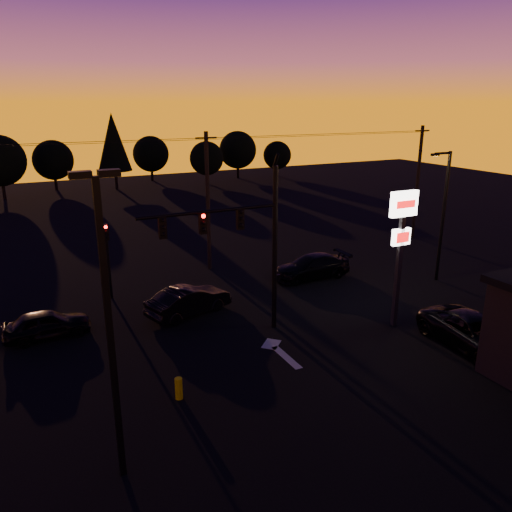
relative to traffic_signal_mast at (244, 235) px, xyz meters
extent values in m
plane|color=black|center=(0.10, -3.99, -4.94)|extent=(120.00, 120.00, 0.00)
cube|color=beige|center=(0.60, -2.99, -4.93)|extent=(0.35, 2.20, 0.01)
cube|color=beige|center=(0.60, -1.59, -4.93)|extent=(1.20, 1.20, 0.01)
cylinder|color=black|center=(1.60, 0.01, -0.94)|extent=(0.24, 0.24, 8.00)
cylinder|color=black|center=(1.60, 0.01, 3.26)|extent=(0.14, 0.52, 0.76)
cylinder|color=black|center=(-1.65, 0.01, 1.26)|extent=(6.50, 0.16, 0.16)
cube|color=black|center=(-0.20, 0.01, 0.76)|extent=(0.32, 0.22, 0.95)
sphere|color=black|center=(-0.20, -0.12, 1.11)|extent=(0.18, 0.18, 0.18)
sphere|color=black|center=(-0.20, -0.12, 0.81)|extent=(0.18, 0.18, 0.18)
sphere|color=black|center=(-0.20, -0.12, 0.51)|extent=(0.18, 0.18, 0.18)
cube|color=black|center=(-2.00, 0.01, 0.76)|extent=(0.32, 0.22, 0.95)
sphere|color=#FF0705|center=(-2.00, -0.12, 1.11)|extent=(0.18, 0.18, 0.18)
sphere|color=black|center=(-2.00, -0.12, 0.81)|extent=(0.18, 0.18, 0.18)
sphere|color=black|center=(-2.00, -0.12, 0.51)|extent=(0.18, 0.18, 0.18)
cube|color=black|center=(-3.80, 0.01, 0.76)|extent=(0.32, 0.22, 0.95)
sphere|color=black|center=(-3.80, -0.12, 1.11)|extent=(0.18, 0.18, 0.18)
sphere|color=black|center=(-3.80, -0.12, 0.81)|extent=(0.18, 0.18, 0.18)
sphere|color=black|center=(-3.80, -0.12, 0.51)|extent=(0.18, 0.18, 0.18)
cube|color=black|center=(1.78, 0.01, -2.34)|extent=(0.22, 0.18, 0.28)
cylinder|color=black|center=(-4.90, 7.51, -3.14)|extent=(0.14, 0.14, 3.60)
cube|color=black|center=(-4.90, 7.51, -1.04)|extent=(0.30, 0.20, 0.90)
sphere|color=#FF0705|center=(-4.90, 7.39, -0.72)|extent=(0.18, 0.18, 0.18)
sphere|color=black|center=(-4.90, 7.39, -1.00)|extent=(0.18, 0.18, 0.18)
sphere|color=black|center=(-4.90, 7.39, -1.28)|extent=(0.18, 0.18, 0.18)
cube|color=black|center=(-7.40, -6.99, -0.44)|extent=(0.18, 0.18, 9.00)
cube|color=black|center=(-7.75, -6.99, 4.11)|extent=(0.55, 0.30, 0.18)
cube|color=black|center=(-7.05, -6.99, 4.11)|extent=(0.55, 0.30, 0.18)
cube|color=black|center=(7.10, -2.49, -1.74)|extent=(0.22, 0.22, 6.40)
cube|color=white|center=(7.10, -2.49, 1.26)|extent=(1.50, 0.25, 1.20)
cube|color=red|center=(7.10, -2.63, 1.26)|extent=(1.10, 0.02, 0.35)
cube|color=white|center=(7.10, -2.49, -0.34)|extent=(1.00, 0.22, 0.80)
cube|color=red|center=(7.10, -2.62, -0.34)|extent=(0.75, 0.02, 0.50)
cylinder|color=black|center=(14.10, 1.51, -0.94)|extent=(0.20, 0.20, 8.00)
cylinder|color=black|center=(13.50, 1.51, 2.96)|extent=(1.20, 0.14, 0.14)
cube|color=black|center=(12.90, 1.51, 2.91)|extent=(0.50, 0.22, 0.14)
plane|color=#FFB759|center=(12.90, 1.51, 2.83)|extent=(0.35, 0.35, 0.00)
cylinder|color=black|center=(2.10, 10.01, -0.44)|extent=(0.26, 0.26, 9.00)
cube|color=black|center=(2.10, 10.01, 3.66)|extent=(1.40, 0.10, 0.10)
cylinder|color=black|center=(20.10, 10.01, -0.44)|extent=(0.26, 0.26, 9.00)
cube|color=black|center=(20.10, 10.01, 3.66)|extent=(1.40, 0.10, 0.10)
cylinder|color=black|center=(-6.90, 9.41, 3.61)|extent=(18.00, 0.02, 0.02)
cylinder|color=black|center=(-6.90, 10.01, 3.66)|extent=(18.00, 0.02, 0.02)
cylinder|color=black|center=(-6.90, 10.61, 3.61)|extent=(18.00, 0.02, 0.02)
cylinder|color=black|center=(11.10, 9.41, 3.61)|extent=(18.00, 0.02, 0.02)
cylinder|color=black|center=(11.10, 10.01, 3.66)|extent=(18.00, 0.02, 0.02)
cylinder|color=black|center=(11.10, 10.61, 3.61)|extent=(18.00, 0.02, 0.02)
cube|color=black|center=(9.10, -7.47, -3.54)|extent=(2.20, 0.05, 1.60)
cylinder|color=#BFC000|center=(-4.63, -3.93, -4.51)|extent=(0.29, 0.29, 0.86)
cylinder|color=black|center=(-9.90, 44.01, -4.06)|extent=(0.36, 0.36, 1.75)
cylinder|color=black|center=(-3.90, 48.01, -4.19)|extent=(0.36, 0.36, 1.50)
sphere|color=black|center=(-3.90, 48.01, -1.19)|extent=(4.95, 4.95, 4.95)
cylinder|color=black|center=(3.10, 45.01, -3.75)|extent=(0.36, 0.36, 2.38)
cone|color=black|center=(3.10, 45.01, 1.00)|extent=(4.18, 4.18, 7.12)
cylinder|color=black|center=(9.10, 50.01, -4.19)|extent=(0.36, 0.36, 1.50)
sphere|color=black|center=(9.10, 50.01, -1.19)|extent=(4.95, 4.95, 4.95)
cylinder|color=black|center=(15.10, 44.01, -4.25)|extent=(0.36, 0.36, 1.38)
sphere|color=black|center=(15.10, 44.01, -1.50)|extent=(4.54, 4.54, 4.54)
cylinder|color=black|center=(21.10, 47.01, -4.12)|extent=(0.36, 0.36, 1.62)
sphere|color=black|center=(21.10, 47.01, -0.87)|extent=(5.36, 5.36, 5.36)
cylinder|color=black|center=(27.10, 46.01, -4.31)|extent=(0.36, 0.36, 1.25)
sphere|color=black|center=(27.10, 46.01, -1.81)|extent=(4.12, 4.12, 4.12)
imported|color=black|center=(-8.59, 3.83, -4.26)|extent=(3.98, 1.65, 1.35)
imported|color=black|center=(-1.65, 3.41, -4.18)|extent=(4.87, 2.90, 1.51)
imported|color=black|center=(7.23, 5.37, -4.20)|extent=(5.12, 2.19, 1.47)
imported|color=black|center=(8.65, -6.09, -4.16)|extent=(3.00, 5.74, 1.54)
camera|label=1|loc=(-9.37, -19.96, 5.84)|focal=35.00mm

